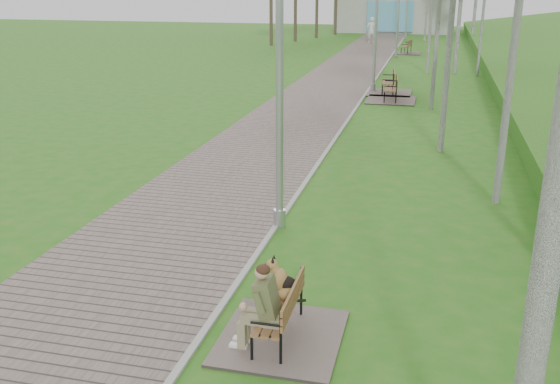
# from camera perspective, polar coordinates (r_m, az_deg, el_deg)

# --- Properties ---
(ground) EXTENTS (120.00, 120.00, 0.00)m
(ground) POSITION_cam_1_polar(r_m,az_deg,el_deg) (10.13, -3.05, -7.16)
(ground) COLOR #246916
(ground) RESTS_ON ground
(walkway) EXTENTS (3.50, 67.00, 0.04)m
(walkway) POSITION_cam_1_polar(r_m,az_deg,el_deg) (30.84, 5.53, 10.44)
(walkway) COLOR #655852
(walkway) RESTS_ON ground
(kerb) EXTENTS (0.10, 67.00, 0.05)m
(kerb) POSITION_cam_1_polar(r_m,az_deg,el_deg) (30.64, 8.82, 10.27)
(kerb) COLOR #999993
(kerb) RESTS_ON ground
(building_north) EXTENTS (10.00, 5.20, 4.00)m
(building_north) POSITION_cam_1_polar(r_m,az_deg,el_deg) (59.87, 10.25, 16.12)
(building_north) COLOR #9E9E99
(building_north) RESTS_ON ground
(bench_main) EXTENTS (1.55, 1.72, 1.35)m
(bench_main) POSITION_cam_1_polar(r_m,az_deg,el_deg) (8.13, -0.57, -11.07)
(bench_main) COLOR #655852
(bench_main) RESTS_ON ground
(bench_second) EXTENTS (1.86, 2.07, 1.14)m
(bench_second) POSITION_cam_1_polar(r_m,az_deg,el_deg) (24.88, 10.05, 8.71)
(bench_second) COLOR #655852
(bench_second) RESTS_ON ground
(bench_third) EXTENTS (1.86, 2.06, 1.14)m
(bench_third) POSITION_cam_1_polar(r_m,az_deg,el_deg) (26.53, 9.82, 9.34)
(bench_third) COLOR #655852
(bench_third) RESTS_ON ground
(bench_far) EXTENTS (1.74, 1.93, 1.07)m
(bench_far) POSITION_cam_1_polar(r_m,az_deg,el_deg) (41.87, 11.46, 12.58)
(bench_far) COLOR #655852
(bench_far) RESTS_ON ground
(lamp_post_near) EXTENTS (0.23, 0.23, 5.93)m
(lamp_post_near) POSITION_cam_1_polar(r_m,az_deg,el_deg) (11.10, -0.04, 10.21)
(lamp_post_near) COLOR #9DA0A5
(lamp_post_near) RESTS_ON ground
(lamp_post_second) EXTENTS (0.22, 0.22, 5.68)m
(lamp_post_second) POSITION_cam_1_polar(r_m,az_deg,el_deg) (26.75, 8.77, 14.74)
(lamp_post_second) COLOR #9DA0A5
(lamp_post_second) RESTS_ON ground
(lamp_post_third) EXTENTS (0.22, 0.22, 5.65)m
(lamp_post_third) POSITION_cam_1_polar(r_m,az_deg,el_deg) (39.34, 10.77, 15.82)
(lamp_post_third) COLOR #9DA0A5
(lamp_post_third) RESTS_ON ground
(lamp_post_far) EXTENTS (0.19, 0.19, 4.97)m
(lamp_post_far) POSITION_cam_1_polar(r_m,az_deg,el_deg) (52.58, 11.52, 16.08)
(lamp_post_far) COLOR #9DA0A5
(lamp_post_far) RESTS_ON ground
(pedestrian_near) EXTENTS (0.81, 0.68, 1.89)m
(pedestrian_near) POSITION_cam_1_polar(r_m,az_deg,el_deg) (48.56, 8.34, 14.43)
(pedestrian_near) COLOR silver
(pedestrian_near) RESTS_ON ground
(pedestrian_far) EXTENTS (1.05, 0.93, 1.78)m
(pedestrian_far) POSITION_cam_1_polar(r_m,az_deg,el_deg) (58.43, 8.70, 15.06)
(pedestrian_far) COLOR gray
(pedestrian_far) RESTS_ON ground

